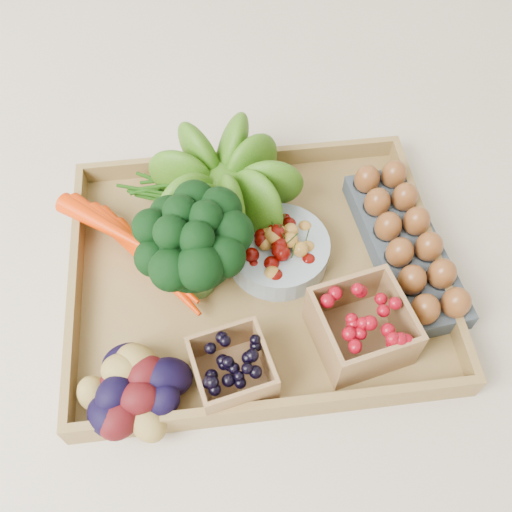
{
  "coord_description": "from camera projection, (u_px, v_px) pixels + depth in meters",
  "views": [
    {
      "loc": [
        -0.06,
        -0.46,
        0.76
      ],
      "look_at": [
        0.0,
        0.0,
        0.06
      ],
      "focal_mm": 40.0,
      "sensor_mm": 36.0,
      "label": 1
    }
  ],
  "objects": [
    {
      "name": "punnet_raspberry",
      "position": [
        361.0,
        326.0,
        0.78
      ],
      "size": [
        0.14,
        0.14,
        0.08
      ],
      "primitive_type": "cube",
      "rotation": [
        0.0,
        0.0,
        0.21
      ],
      "color": "maroon",
      "rests_on": "tray"
    },
    {
      "name": "tray",
      "position": [
        256.0,
        275.0,
        0.88
      ],
      "size": [
        0.55,
        0.45,
        0.01
      ],
      "primitive_type": "cube",
      "color": "olive",
      "rests_on": "ground"
    },
    {
      "name": "ground",
      "position": [
        256.0,
        277.0,
        0.88
      ],
      "size": [
        4.0,
        4.0,
        0.0
      ],
      "primitive_type": "plane",
      "color": "beige",
      "rests_on": "ground"
    },
    {
      "name": "carrots",
      "position": [
        137.0,
        247.0,
        0.87
      ],
      "size": [
        0.22,
        0.16,
        0.05
      ],
      "primitive_type": null,
      "color": "#E33000",
      "rests_on": "tray"
    },
    {
      "name": "lettuce",
      "position": [
        222.0,
        179.0,
        0.87
      ],
      "size": [
        0.16,
        0.16,
        0.16
      ],
      "primitive_type": "sphere",
      "color": "#1F460A",
      "rests_on": "tray"
    },
    {
      "name": "egg_carton",
      "position": [
        404.0,
        248.0,
        0.88
      ],
      "size": [
        0.13,
        0.3,
        0.03
      ],
      "primitive_type": "cube",
      "rotation": [
        0.0,
        0.0,
        0.11
      ],
      "color": "#3B454C",
      "rests_on": "tray"
    },
    {
      "name": "potatoes",
      "position": [
        130.0,
        383.0,
        0.73
      ],
      "size": [
        0.15,
        0.15,
        0.08
      ],
      "primitive_type": null,
      "color": "#3A090B",
      "rests_on": "tray"
    },
    {
      "name": "broccoli",
      "position": [
        194.0,
        262.0,
        0.81
      ],
      "size": [
        0.16,
        0.16,
        0.13
      ],
      "primitive_type": null,
      "color": "black",
      "rests_on": "tray"
    },
    {
      "name": "cherry_bowl",
      "position": [
        278.0,
        251.0,
        0.87
      ],
      "size": [
        0.16,
        0.16,
        0.04
      ],
      "primitive_type": "cylinder",
      "color": "#8C9EA5",
      "rests_on": "tray"
    },
    {
      "name": "punnet_blackberry",
      "position": [
        232.0,
        369.0,
        0.75
      ],
      "size": [
        0.12,
        0.12,
        0.07
      ],
      "primitive_type": "cube",
      "rotation": [
        0.0,
        0.0,
        0.21
      ],
      "color": "black",
      "rests_on": "tray"
    }
  ]
}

